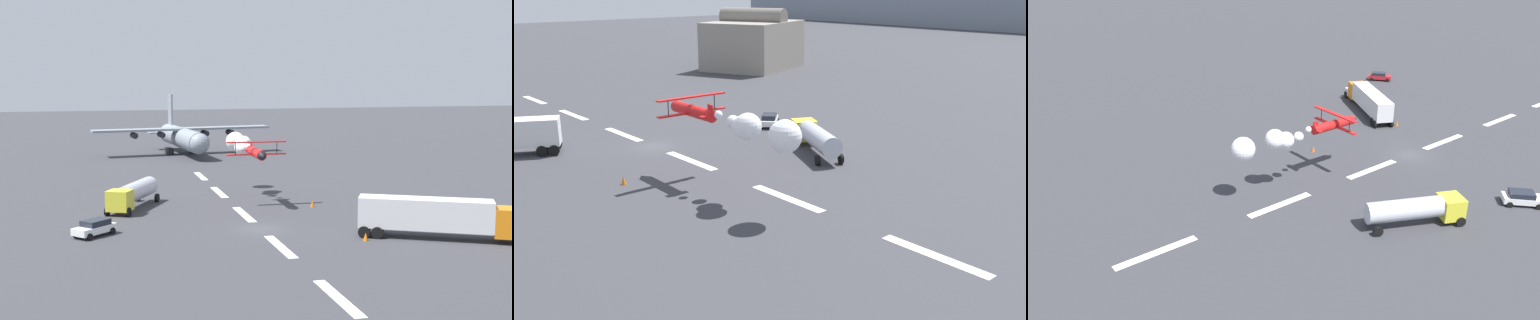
{
  "view_description": "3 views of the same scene",
  "coord_description": "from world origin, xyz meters",
  "views": [
    {
      "loc": [
        -62.81,
        16.12,
        15.02
      ],
      "look_at": [
        11.5,
        -2.44,
        5.26
      ],
      "focal_mm": 47.8,
      "sensor_mm": 36.0,
      "label": 1
    },
    {
      "loc": [
        54.23,
        -30.77,
        16.86
      ],
      "look_at": [
        19.0,
        0.0,
        2.79
      ],
      "focal_mm": 41.18,
      "sensor_mm": 36.0,
      "label": 2
    },
    {
      "loc": [
        49.94,
        37.42,
        26.79
      ],
      "look_at": [
        19.43,
        -1.54,
        4.18
      ],
      "focal_mm": 35.89,
      "sensor_mm": 36.0,
      "label": 3
    }
  ],
  "objects": [
    {
      "name": "followme_car_yellow",
      "position": [
        -23.34,
        -26.51,
        0.81
      ],
      "size": [
        3.99,
        4.39,
        1.52
      ],
      "color": "#B21E23",
      "rests_on": "ground"
    },
    {
      "name": "traffic_cone_far",
      "position": [
        9.16,
        -8.45,
        0.38
      ],
      "size": [
        0.44,
        0.44,
        0.75
      ],
      "primitive_type": "cone",
      "color": "orange",
      "rests_on": "ground"
    },
    {
      "name": "runway_stripe_2",
      "position": [
        -21.16,
        0.0,
        0.01
      ],
      "size": [
        8.0,
        0.9,
        0.01
      ],
      "primitive_type": "cube",
      "color": "white",
      "rests_on": "ground"
    },
    {
      "name": "semi_truck_orange",
      "position": [
        -7.97,
        -14.95,
        2.14
      ],
      "size": [
        9.92,
        15.39,
        3.7
      ],
      "color": "silver",
      "rests_on": "ground"
    },
    {
      "name": "runway_stripe_5",
      "position": [
        21.16,
        0.0,
        0.01
      ],
      "size": [
        8.0,
        0.9,
        0.01
      ],
      "primitive_type": "cube",
      "color": "white",
      "rests_on": "ground"
    },
    {
      "name": "runway_stripe_6",
      "position": [
        35.27,
        0.0,
        0.01
      ],
      "size": [
        8.0,
        0.9,
        0.01
      ],
      "primitive_type": "cube",
      "color": "white",
      "rests_on": "ground"
    },
    {
      "name": "airport_staff_sedan",
      "position": [
        0.96,
        15.67,
        0.81
      ],
      "size": [
        4.12,
        4.23,
        1.52
      ],
      "color": "white",
      "rests_on": "ground"
    },
    {
      "name": "runway_stripe_4",
      "position": [
        7.05,
        0.0,
        0.01
      ],
      "size": [
        8.0,
        0.9,
        0.01
      ],
      "primitive_type": "cube",
      "color": "white",
      "rests_on": "ground"
    },
    {
      "name": "traffic_cone_near",
      "position": [
        -6.85,
        -8.09,
        0.38
      ],
      "size": [
        0.44,
        0.44,
        0.75
      ],
      "primitive_type": "cone",
      "color": "orange",
      "rests_on": "ground"
    },
    {
      "name": "runway_stripe_3",
      "position": [
        -7.05,
        0.0,
        0.01
      ],
      "size": [
        8.0,
        0.9,
        0.01
      ],
      "primitive_type": "cube",
      "color": "white",
      "rests_on": "ground"
    },
    {
      "name": "stunt_biplane_red",
      "position": [
        19.21,
        -2.63,
        6.14
      ],
      "size": [
        17.21,
        6.85,
        2.51
      ],
      "color": "red"
    },
    {
      "name": "ground_plane",
      "position": [
        0.0,
        0.0,
        0.0
      ],
      "size": [
        440.0,
        440.0,
        0.0
      ],
      "primitive_type": "plane",
      "color": "#38383D",
      "rests_on": "ground"
    },
    {
      "name": "fuel_tanker_truck",
      "position": [
        13.13,
        11.3,
        1.75
      ],
      "size": [
        9.93,
        6.67,
        2.9
      ],
      "color": "yellow",
      "rests_on": "ground"
    }
  ]
}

